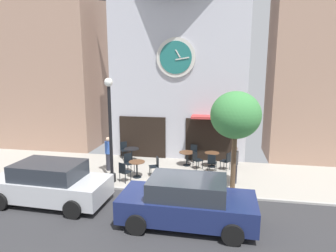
{
  "coord_description": "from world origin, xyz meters",
  "views": [
    {
      "loc": [
        1.9,
        -10.85,
        4.94
      ],
      "look_at": [
        -0.52,
        2.33,
        2.29
      ],
      "focal_mm": 31.35,
      "sensor_mm": 36.0,
      "label": 1
    }
  ],
  "objects_px": {
    "cafe_chair_near_lamp": "(212,162)",
    "cafe_chair_facing_wall": "(124,171)",
    "cafe_table_center_right": "(137,166)",
    "cafe_chair_curbside": "(124,149)",
    "street_lamp": "(110,131)",
    "parked_car_navy": "(187,202)",
    "street_tree": "(236,116)",
    "cafe_chair_by_entrance": "(227,160)",
    "pedestrian_blue": "(108,153)",
    "cafe_chair_outer": "(155,165)",
    "cafe_chair_mid_row": "(129,161)",
    "cafe_table_leftmost": "(212,157)",
    "pedestrian_grey": "(234,164)",
    "cafe_table_near_door": "(132,152)",
    "cafe_table_rightmost": "(187,155)",
    "cafe_chair_under_awning": "(193,152)",
    "cafe_chair_right_end": "(196,159)",
    "parked_car_silver": "(50,183)"
  },
  "relations": [
    {
      "from": "cafe_table_leftmost",
      "to": "cafe_chair_curbside",
      "type": "xyz_separation_m",
      "value": [
        -4.89,
        0.69,
        -0.01
      ]
    },
    {
      "from": "cafe_table_rightmost",
      "to": "cafe_chair_outer",
      "type": "bearing_deg",
      "value": -126.39
    },
    {
      "from": "street_tree",
      "to": "cafe_table_rightmost",
      "type": "xyz_separation_m",
      "value": [
        -2.22,
        2.87,
        -2.58
      ]
    },
    {
      "from": "cafe_table_near_door",
      "to": "cafe_table_leftmost",
      "type": "bearing_deg",
      "value": -1.61
    },
    {
      "from": "cafe_chair_by_entrance",
      "to": "pedestrian_grey",
      "type": "height_order",
      "value": "pedestrian_grey"
    },
    {
      "from": "pedestrian_blue",
      "to": "cafe_chair_outer",
      "type": "bearing_deg",
      "value": -7.82
    },
    {
      "from": "cafe_table_center_right",
      "to": "cafe_chair_curbside",
      "type": "relative_size",
      "value": 0.84
    },
    {
      "from": "cafe_table_center_right",
      "to": "pedestrian_grey",
      "type": "relative_size",
      "value": 0.45
    },
    {
      "from": "cafe_table_near_door",
      "to": "pedestrian_blue",
      "type": "xyz_separation_m",
      "value": [
        -0.7,
        -1.51,
        0.32
      ]
    },
    {
      "from": "pedestrian_grey",
      "to": "cafe_table_leftmost",
      "type": "bearing_deg",
      "value": 117.31
    },
    {
      "from": "cafe_table_near_door",
      "to": "cafe_chair_near_lamp",
      "type": "distance_m",
      "value": 4.4
    },
    {
      "from": "cafe_chair_under_awning",
      "to": "cafe_chair_mid_row",
      "type": "relative_size",
      "value": 1.0
    },
    {
      "from": "cafe_chair_under_awning",
      "to": "pedestrian_grey",
      "type": "distance_m",
      "value": 3.45
    },
    {
      "from": "cafe_chair_curbside",
      "to": "parked_car_navy",
      "type": "distance_m",
      "value": 7.77
    },
    {
      "from": "street_lamp",
      "to": "cafe_chair_near_lamp",
      "type": "bearing_deg",
      "value": 24.93
    },
    {
      "from": "street_tree",
      "to": "cafe_chair_curbside",
      "type": "relative_size",
      "value": 4.54
    },
    {
      "from": "cafe_chair_mid_row",
      "to": "pedestrian_blue",
      "type": "bearing_deg",
      "value": 175.75
    },
    {
      "from": "parked_car_silver",
      "to": "cafe_chair_near_lamp",
      "type": "bearing_deg",
      "value": 36.99
    },
    {
      "from": "cafe_table_rightmost",
      "to": "cafe_chair_mid_row",
      "type": "bearing_deg",
      "value": -151.25
    },
    {
      "from": "street_tree",
      "to": "cafe_chair_near_lamp",
      "type": "xyz_separation_m",
      "value": [
        -0.91,
        2.09,
        -2.59
      ]
    },
    {
      "from": "cafe_chair_curbside",
      "to": "parked_car_silver",
      "type": "relative_size",
      "value": 0.21
    },
    {
      "from": "cafe_chair_curbside",
      "to": "pedestrian_blue",
      "type": "xyz_separation_m",
      "value": [
        -0.08,
        -2.09,
        0.33
      ]
    },
    {
      "from": "cafe_chair_near_lamp",
      "to": "cafe_chair_facing_wall",
      "type": "relative_size",
      "value": 1.0
    },
    {
      "from": "parked_car_navy",
      "to": "street_lamp",
      "type": "bearing_deg",
      "value": 140.99
    },
    {
      "from": "street_lamp",
      "to": "parked_car_navy",
      "type": "xyz_separation_m",
      "value": [
        3.68,
        -2.98,
        -1.55
      ]
    },
    {
      "from": "cafe_table_leftmost",
      "to": "cafe_chair_by_entrance",
      "type": "relative_size",
      "value": 0.83
    },
    {
      "from": "cafe_chair_outer",
      "to": "pedestrian_blue",
      "type": "xyz_separation_m",
      "value": [
        -2.43,
        0.33,
        0.33
      ]
    },
    {
      "from": "cafe_chair_mid_row",
      "to": "parked_car_navy",
      "type": "distance_m",
      "value": 5.45
    },
    {
      "from": "cafe_chair_mid_row",
      "to": "cafe_chair_outer",
      "type": "bearing_deg",
      "value": -10.45
    },
    {
      "from": "street_lamp",
      "to": "cafe_table_rightmost",
      "type": "height_order",
      "value": "street_lamp"
    },
    {
      "from": "cafe_chair_mid_row",
      "to": "cafe_chair_right_end",
      "type": "xyz_separation_m",
      "value": [
        3.19,
        0.99,
        0.0
      ]
    },
    {
      "from": "cafe_chair_near_lamp",
      "to": "cafe_chair_facing_wall",
      "type": "bearing_deg",
      "value": -152.14
    },
    {
      "from": "cafe_chair_curbside",
      "to": "parked_car_navy",
      "type": "bearing_deg",
      "value": -56.33
    },
    {
      "from": "cafe_chair_under_awning",
      "to": "cafe_chair_right_end",
      "type": "bearing_deg",
      "value": -76.9
    },
    {
      "from": "cafe_table_near_door",
      "to": "cafe_chair_mid_row",
      "type": "xyz_separation_m",
      "value": [
        0.34,
        -1.59,
        -0.01
      ]
    },
    {
      "from": "cafe_table_center_right",
      "to": "cafe_chair_mid_row",
      "type": "relative_size",
      "value": 0.84
    },
    {
      "from": "cafe_chair_outer",
      "to": "pedestrian_grey",
      "type": "height_order",
      "value": "pedestrian_grey"
    },
    {
      "from": "cafe_chair_mid_row",
      "to": "pedestrian_blue",
      "type": "height_order",
      "value": "pedestrian_blue"
    },
    {
      "from": "street_tree",
      "to": "parked_car_silver",
      "type": "xyz_separation_m",
      "value": [
        -6.71,
        -2.27,
        -2.36
      ]
    },
    {
      "from": "street_lamp",
      "to": "cafe_table_rightmost",
      "type": "bearing_deg",
      "value": 42.85
    },
    {
      "from": "cafe_table_center_right",
      "to": "cafe_table_rightmost",
      "type": "relative_size",
      "value": 0.94
    },
    {
      "from": "cafe_table_center_right",
      "to": "cafe_chair_curbside",
      "type": "xyz_separation_m",
      "value": [
        -1.56,
        2.78,
        -0.01
      ]
    },
    {
      "from": "street_tree",
      "to": "cafe_chair_outer",
      "type": "relative_size",
      "value": 4.54
    },
    {
      "from": "cafe_table_rightmost",
      "to": "pedestrian_blue",
      "type": "bearing_deg",
      "value": -159.53
    },
    {
      "from": "cafe_table_near_door",
      "to": "cafe_chair_right_end",
      "type": "relative_size",
      "value": 0.88
    },
    {
      "from": "street_tree",
      "to": "cafe_chair_by_entrance",
      "type": "height_order",
      "value": "street_tree"
    },
    {
      "from": "cafe_chair_under_awning",
      "to": "street_lamp",
      "type": "bearing_deg",
      "value": -132.31
    },
    {
      "from": "parked_car_navy",
      "to": "cafe_chair_near_lamp",
      "type": "bearing_deg",
      "value": 82.97
    },
    {
      "from": "cafe_table_near_door",
      "to": "cafe_table_rightmost",
      "type": "relative_size",
      "value": 1.0
    },
    {
      "from": "street_tree",
      "to": "pedestrian_grey",
      "type": "xyz_separation_m",
      "value": [
        0.08,
        0.9,
        -2.26
      ]
    }
  ]
}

